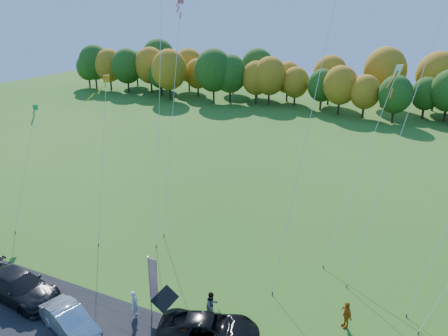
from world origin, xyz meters
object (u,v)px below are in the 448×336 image
at_px(silver_sedan, 70,321).
at_px(person_east, 346,314).
at_px(black_suv, 209,330).
at_px(feather_flag, 153,281).

height_order(silver_sedan, person_east, person_east).
xyz_separation_m(black_suv, person_east, (6.44, 4.37, 0.06)).
bearing_deg(person_east, black_suv, -97.65).
distance_m(black_suv, silver_sedan, 7.78).
relative_size(black_suv, silver_sedan, 1.23).
height_order(person_east, feather_flag, feather_flag).
bearing_deg(silver_sedan, feather_flag, -30.44).
height_order(silver_sedan, feather_flag, feather_flag).
xyz_separation_m(silver_sedan, feather_flag, (3.46, 3.14, 1.70)).
bearing_deg(black_suv, silver_sedan, 91.39).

